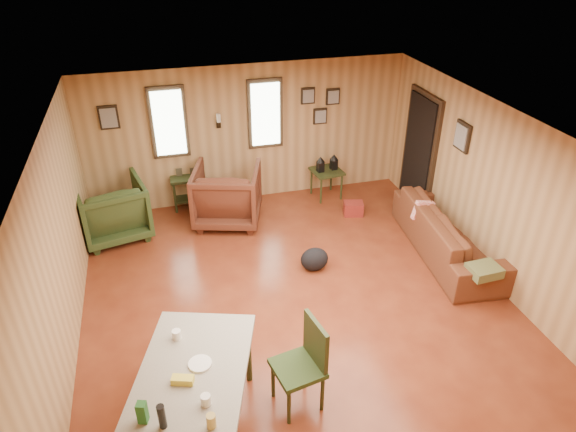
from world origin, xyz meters
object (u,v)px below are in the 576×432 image
(side_table, at_px, (327,169))
(recliner_brown, at_px, (227,192))
(recliner_green, at_px, (112,207))
(end_table, at_px, (188,185))
(sofa, at_px, (452,226))
(dining_table, at_px, (192,380))

(side_table, bearing_deg, recliner_brown, -168.11)
(recliner_green, distance_m, side_table, 3.68)
(end_table, xyz_separation_m, side_table, (2.43, -0.31, 0.14))
(recliner_green, relative_size, end_table, 1.41)
(sofa, distance_m, side_table, 2.51)
(recliner_brown, relative_size, end_table, 1.47)
(sofa, height_order, recliner_green, recliner_green)
(recliner_green, height_order, end_table, recliner_green)
(recliner_brown, relative_size, dining_table, 0.58)
(sofa, bearing_deg, dining_table, 124.62)
(dining_table, bearing_deg, recliner_green, 119.98)
(dining_table, bearing_deg, recliner_brown, 94.63)
(recliner_green, bearing_deg, dining_table, 89.03)
(sofa, relative_size, recliner_green, 2.35)
(sofa, relative_size, end_table, 3.32)
(end_table, bearing_deg, recliner_brown, -50.66)
(sofa, height_order, recliner_brown, recliner_brown)
(recliner_green, bearing_deg, recliner_brown, 166.84)
(end_table, bearing_deg, side_table, -7.36)
(recliner_brown, height_order, recliner_green, recliner_brown)
(sofa, xyz_separation_m, recliner_brown, (-3.06, 1.81, 0.06))
(side_table, height_order, dining_table, dining_table)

